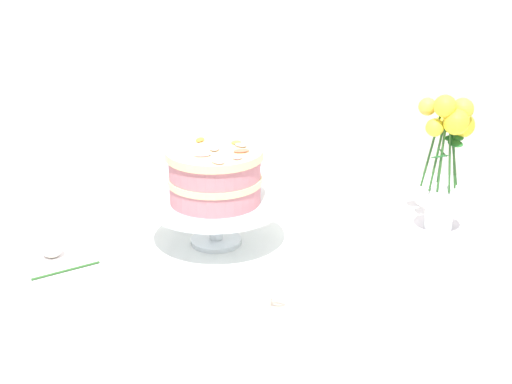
# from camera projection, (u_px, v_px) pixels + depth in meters

# --- Properties ---
(dining_table) EXTENTS (1.40, 1.00, 0.74)m
(dining_table) POSITION_uv_depth(u_px,v_px,m) (280.00, 288.00, 1.67)
(dining_table) COLOR white
(dining_table) RESTS_ON ground
(linen_napkin) EXTENTS (0.33, 0.33, 0.00)m
(linen_napkin) POSITION_uv_depth(u_px,v_px,m) (216.00, 244.00, 1.66)
(linen_napkin) COLOR white
(linen_napkin) RESTS_ON dining_table
(cake_stand) EXTENTS (0.29, 0.29, 0.10)m
(cake_stand) POSITION_uv_depth(u_px,v_px,m) (215.00, 209.00, 1.63)
(cake_stand) COLOR silver
(cake_stand) RESTS_ON linen_napkin
(layer_cake) EXTENTS (0.20, 0.20, 0.12)m
(layer_cake) POSITION_uv_depth(u_px,v_px,m) (215.00, 176.00, 1.61)
(layer_cake) COLOR #CC7A84
(layer_cake) RESTS_ON cake_stand
(flower_vase) EXTENTS (0.13, 0.12, 0.31)m
(flower_vase) POSITION_uv_depth(u_px,v_px,m) (446.00, 161.00, 1.69)
(flower_vase) COLOR silver
(flower_vase) RESTS_ON dining_table
(teacup) EXTENTS (0.13, 0.13, 0.07)m
(teacup) POSITION_uv_depth(u_px,v_px,m) (251.00, 297.00, 1.39)
(teacup) COLOR silver
(teacup) RESTS_ON dining_table
(fallen_rose) EXTENTS (0.13, 0.13, 0.05)m
(fallen_rose) POSITION_uv_depth(u_px,v_px,m) (52.00, 248.00, 1.59)
(fallen_rose) COLOR #2D6028
(fallen_rose) RESTS_ON dining_table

